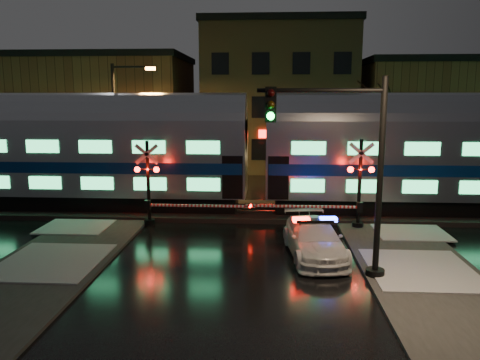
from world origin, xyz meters
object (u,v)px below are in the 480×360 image
object	(u,v)px
police_car	(314,239)
streetlight	(119,121)
crossing_signal_right	(352,193)
traffic_light	(348,174)
crossing_signal_left	(156,192)

from	to	relation	value
police_car	streetlight	world-z (taller)	streetlight
crossing_signal_right	traffic_light	world-z (taller)	traffic_light
police_car	crossing_signal_left	bearing A→B (deg)	144.95
crossing_signal_right	traffic_light	bearing A→B (deg)	-101.59
crossing_signal_left	crossing_signal_right	bearing A→B (deg)	0.02
crossing_signal_left	streetlight	size ratio (longest dim) A/B	0.71
police_car	crossing_signal_right	bearing A→B (deg)	56.06
police_car	streetlight	bearing A→B (deg)	129.17
crossing_signal_left	streetlight	bearing A→B (deg)	119.10
police_car	crossing_signal_left	size ratio (longest dim) A/B	0.87
crossing_signal_right	traffic_light	size ratio (longest dim) A/B	0.88
police_car	crossing_signal_left	world-z (taller)	crossing_signal_left
crossing_signal_left	traffic_light	size ratio (longest dim) A/B	0.85
police_car	traffic_light	distance (m)	3.62
traffic_light	crossing_signal_left	bearing A→B (deg)	155.33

